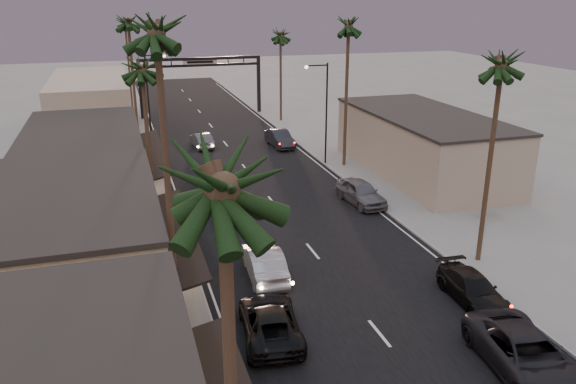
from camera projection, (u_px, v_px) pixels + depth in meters
ground at (262, 189)px, 44.17m from camera, size 200.00×200.00×0.00m
road at (248, 171)px, 48.68m from camera, size 14.00×120.00×0.02m
sidewalk_left at (131, 158)px, 52.35m from camera, size 5.00×92.00×0.12m
sidewalk_right at (322, 143)px, 57.61m from camera, size 5.00×92.00×0.12m
storefront_mid at (73, 251)px, 27.02m from camera, size 8.00×14.00×5.50m
storefront_far at (85, 165)px, 41.55m from camera, size 8.00×16.00×5.00m
storefront_dist at (91, 105)px, 62.14m from camera, size 8.00×20.00×6.00m
building_right at (422, 145)px, 47.22m from camera, size 8.00×18.00×5.00m
arch at (201, 72)px, 69.42m from camera, size 15.20×0.40×7.27m
streetlight_right at (324, 106)px, 48.84m from camera, size 2.13×0.30×9.00m
streetlight_left at (150, 90)px, 56.74m from camera, size 2.13×0.30×9.00m
palm_la at (222, 167)px, 10.03m from camera, size 3.20×3.20×13.20m
palm_lb at (156, 23)px, 21.12m from camera, size 3.20×3.20×15.20m
palm_lc at (141, 62)px, 34.72m from camera, size 3.20×3.20×12.20m
palm_ld at (128, 19)px, 51.23m from camera, size 3.20×3.20×14.20m
palm_ra at (503, 57)px, 28.33m from camera, size 3.20×3.20×13.20m
palm_rb at (349, 21)px, 46.06m from camera, size 3.20×3.20×14.20m
palm_rc at (281, 32)px, 64.76m from camera, size 3.20×3.20×12.20m
palm_far at (125, 20)px, 72.39m from camera, size 3.20×3.20×13.20m
oncoming_pickup at (270, 321)px, 24.81m from camera, size 3.08×5.58×1.48m
oncoming_silver at (264, 263)px, 30.07m from camera, size 2.09×5.17×1.67m
oncoming_white at (230, 207)px, 38.38m from camera, size 2.40×5.13×1.45m
oncoming_dgrey at (215, 181)px, 43.30m from camera, size 2.02×4.89×1.66m
oncoming_grey_far at (202, 140)px, 56.01m from camera, size 1.96×4.61×1.48m
curbside_near at (526, 355)px, 22.27m from camera, size 3.58×6.50×1.73m
curbside_black at (473, 289)px, 27.65m from camera, size 2.21×4.91×1.40m
curbside_grey at (361, 192)px, 40.78m from camera, size 2.51×5.23×1.72m
curbside_far at (280, 139)px, 56.35m from camera, size 2.00×5.09×1.65m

